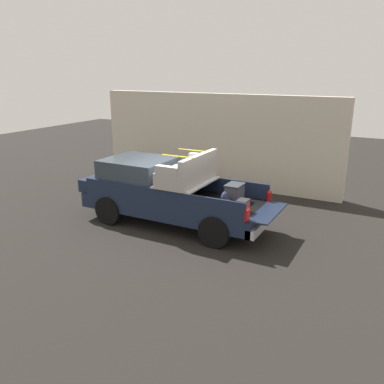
% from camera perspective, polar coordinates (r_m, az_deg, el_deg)
% --- Properties ---
extents(ground_plane, '(40.00, 40.00, 0.00)m').
position_cam_1_polar(ground_plane, '(12.11, -2.51, -4.59)').
color(ground_plane, black).
extents(pickup_truck, '(6.05, 2.08, 2.23)m').
position_cam_1_polar(pickup_truck, '(11.96, -4.09, 0.12)').
color(pickup_truck, '#162138').
rests_on(pickup_truck, ground_plane).
extents(building_facade, '(10.00, 0.36, 3.60)m').
position_cam_1_polar(building_facade, '(15.94, 3.27, 7.43)').
color(building_facade, beige).
rests_on(building_facade, ground_plane).
extents(trash_can, '(0.60, 0.60, 0.98)m').
position_cam_1_polar(trash_can, '(16.88, -9.36, 3.24)').
color(trash_can, '#2D2D33').
rests_on(trash_can, ground_plane).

